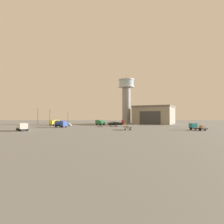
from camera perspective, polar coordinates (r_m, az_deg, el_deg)
The scene contains 14 objects.
ground_plane at distance 66.57m, azimuth -1.22°, elevation -5.55°, with size 400.00×400.00×0.00m, color slate.
control_tower at distance 132.92m, azimuth 4.35°, elevation 4.75°, with size 11.04×11.04×34.89m.
hangar at distance 128.67m, azimuth 12.64°, elevation -0.87°, with size 32.22×31.73×11.87m.
airplane_silver at distance 68.65m, azimuth 4.75°, elevation -4.43°, with size 8.50×6.68×2.53m.
airplane_black at distance 92.42m, azimuth 1.10°, elevation -3.45°, with size 8.66×11.07×3.25m.
truck_box_white at distance 71.02m, azimuth -25.43°, elevation -3.92°, with size 5.54×6.69×2.61m.
truck_fuel_tanker_yellow at distance 107.13m, azimuth -16.81°, elevation -3.01°, with size 5.25×6.72×3.04m.
truck_fuel_tanker_blue at distance 88.01m, azimuth -15.23°, elevation -3.38°, with size 6.46×5.79×3.04m.
truck_flatbed_teal at distance 73.94m, azimuth 23.98°, elevation -4.09°, with size 4.40×6.95×2.41m.
truck_box_green at distance 106.35m, azimuth -3.66°, elevation -3.12°, with size 5.50×6.10×2.90m.
car_silver at distance 99.39m, azimuth -13.38°, elevation -3.72°, with size 4.60×2.71×1.37m.
light_post_west at distance 113.81m, azimuth -13.16°, elevation -1.39°, with size 0.44×0.44×7.95m.
light_post_north at distance 126.67m, azimuth -21.51°, elevation -0.76°, with size 0.44×0.44×10.33m.
light_post_centre at distance 126.31m, azimuth -18.27°, elevation -0.97°, with size 0.44×0.44×9.57m.
Camera 1 is at (-0.81, -66.39, 4.79)m, focal length 30.30 mm.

